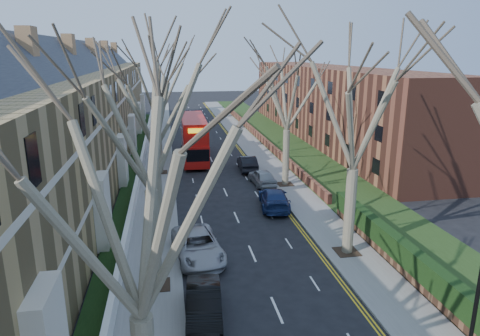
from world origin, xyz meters
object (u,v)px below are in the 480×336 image
double_decker_bus (194,139)px  car_left_mid (204,305)px  car_right_near (274,198)px  lamp_post (479,286)px

double_decker_bus → car_left_mid: 30.55m
double_decker_bus → car_right_near: size_ratio=2.17×
car_left_mid → double_decker_bus: bearing=91.0°
car_left_mid → car_right_near: 15.27m
double_decker_bus → car_right_near: double_decker_bus is taller
double_decker_bus → car_left_mid: size_ratio=2.53×
car_left_mid → car_right_near: bearing=67.8°
lamp_post → car_right_near: lamp_post is taller
lamp_post → car_right_near: (-1.74, 20.07, -3.80)m
lamp_post → double_decker_bus: (-6.88, 36.84, -2.22)m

